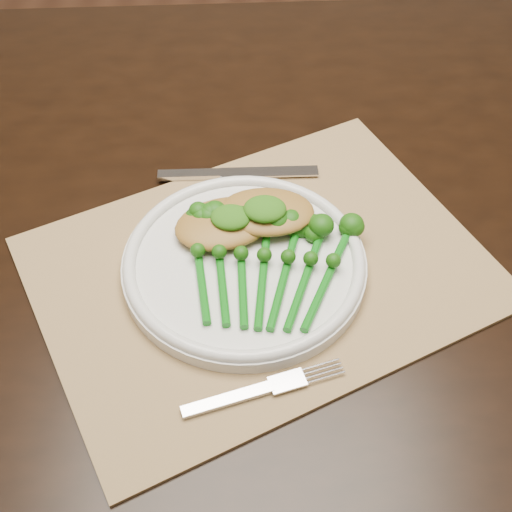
{
  "coord_description": "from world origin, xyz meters",
  "views": [
    {
      "loc": [
        -0.07,
        -0.59,
        1.39
      ],
      "look_at": [
        -0.08,
        -0.06,
        0.78
      ],
      "focal_mm": 50.0,
      "sensor_mm": 36.0,
      "label": 1
    }
  ],
  "objects_px": {
    "chicken_fillet_left": "(224,223)",
    "broccolini_bundle": "(263,275)",
    "dining_table": "(250,343)",
    "placemat": "(261,270)",
    "dinner_plate": "(244,263)"
  },
  "relations": [
    {
      "from": "chicken_fillet_left",
      "to": "broccolini_bundle",
      "type": "xyz_separation_m",
      "value": [
        0.05,
        -0.07,
        -0.01
      ]
    },
    {
      "from": "dining_table",
      "to": "placemat",
      "type": "relative_size",
      "value": 3.31
    },
    {
      "from": "dining_table",
      "to": "placemat",
      "type": "distance_m",
      "value": 0.41
    },
    {
      "from": "dinner_plate",
      "to": "broccolini_bundle",
      "type": "distance_m",
      "value": 0.03
    },
    {
      "from": "chicken_fillet_left",
      "to": "broccolini_bundle",
      "type": "height_order",
      "value": "same"
    },
    {
      "from": "dinner_plate",
      "to": "chicken_fillet_left",
      "type": "bearing_deg",
      "value": 118.04
    },
    {
      "from": "dining_table",
      "to": "chicken_fillet_left",
      "type": "relative_size",
      "value": 14.0
    },
    {
      "from": "dining_table",
      "to": "placemat",
      "type": "bearing_deg",
      "value": -86.73
    },
    {
      "from": "placemat",
      "to": "broccolini_bundle",
      "type": "distance_m",
      "value": 0.04
    },
    {
      "from": "broccolini_bundle",
      "to": "dining_table",
      "type": "bearing_deg",
      "value": 101.4
    },
    {
      "from": "dining_table",
      "to": "broccolini_bundle",
      "type": "bearing_deg",
      "value": -87.11
    },
    {
      "from": "placemat",
      "to": "dinner_plate",
      "type": "relative_size",
      "value": 1.79
    },
    {
      "from": "dining_table",
      "to": "placemat",
      "type": "height_order",
      "value": "placemat"
    },
    {
      "from": "dining_table",
      "to": "chicken_fillet_left",
      "type": "distance_m",
      "value": 0.42
    },
    {
      "from": "dining_table",
      "to": "broccolini_bundle",
      "type": "distance_m",
      "value": 0.44
    }
  ]
}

